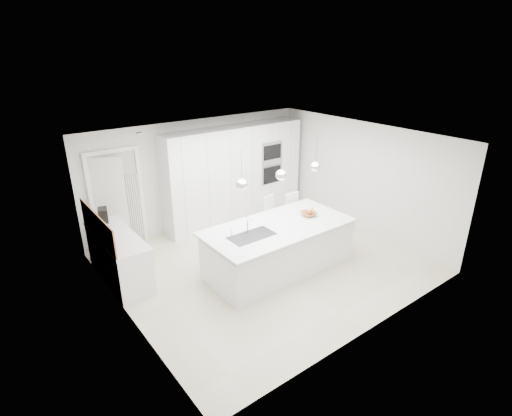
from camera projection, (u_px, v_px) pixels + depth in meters
floor at (265, 264)px, 7.91m from camera, size 5.50×5.50×0.00m
wall_back at (199, 173)px, 9.27m from camera, size 5.50×0.00×5.50m
wall_left at (120, 248)px, 5.90m from camera, size 0.00×5.00×5.00m
ceiling at (266, 139)px, 6.96m from camera, size 5.50×5.50×0.00m
tall_cabinets at (235, 174)px, 9.54m from camera, size 3.60×0.60×2.30m
oven_stack at (272, 163)px, 9.74m from camera, size 0.62×0.04×1.05m
doorway_frame at (118, 201)px, 8.25m from camera, size 1.11×0.08×2.13m
hallway_door at (106, 206)px, 8.08m from camera, size 0.76×0.38×2.00m
radiator at (134, 206)px, 8.49m from camera, size 0.32×0.04×1.40m
left_base_cabinets at (119, 258)px, 7.26m from camera, size 0.60×1.80×0.86m
left_worktop at (116, 236)px, 7.09m from camera, size 0.62×1.82×0.04m
oak_backsplash at (97, 226)px, 6.82m from camera, size 0.02×1.80×0.50m
island_base at (279, 249)px, 7.58m from camera, size 2.80×1.20×0.86m
island_worktop at (278, 227)px, 7.45m from camera, size 2.84×1.40×0.04m
island_sink at (252, 240)px, 7.07m from camera, size 0.84×0.44×0.18m
island_tap at (247, 224)px, 7.16m from camera, size 0.02×0.02×0.30m
pendant_left at (242, 185)px, 6.55m from camera, size 0.20×0.20×0.20m
pendant_mid at (281, 175)px, 7.02m from camera, size 0.20×0.20×0.20m
pendant_right at (315, 167)px, 7.50m from camera, size 0.20×0.20×0.20m
fruit_bowl at (309, 214)px, 7.85m from camera, size 0.36×0.36×0.08m
espresso_machine at (103, 215)px, 7.55m from camera, size 0.23×0.29×0.27m
bar_stool_left at (272, 220)px, 8.61m from camera, size 0.45×0.55×1.03m
bar_stool_right at (295, 217)px, 8.76m from camera, size 0.40×0.51×1.04m
apple_a at (311, 213)px, 7.83m from camera, size 0.08×0.08×0.08m
apple_b at (309, 211)px, 7.89m from camera, size 0.08×0.08×0.08m
apple_c at (309, 211)px, 7.88m from camera, size 0.08×0.08×0.08m
banana_bunch at (311, 210)px, 7.82m from camera, size 0.23×0.17×0.21m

